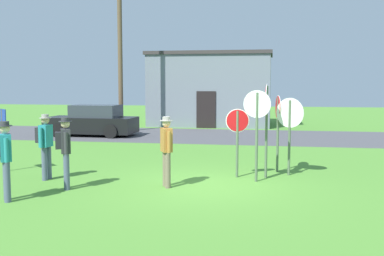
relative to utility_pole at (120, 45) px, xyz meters
name	(u,v)px	position (x,y,z in m)	size (l,w,h in m)	color
ground_plane	(198,185)	(6.00, -11.87, -4.53)	(80.00, 80.00, 0.00)	#518E33
street_asphalt	(234,136)	(6.00, -1.00, -4.53)	(60.00, 6.40, 0.01)	#4C4C51
building_background	(211,89)	(4.12, 4.92, -2.33)	(7.34, 4.56, 4.39)	slate
utility_pole	(120,45)	(0.00, 0.00, 0.00)	(1.80, 0.24, 8.69)	brown
parked_car_on_street	(93,122)	(-0.80, -1.93, -3.84)	(4.33, 2.08, 1.51)	black
stop_sign_low_front	(267,114)	(7.66, -10.62, -2.80)	(0.07, 0.76, 2.54)	#51664C
stop_sign_leaning_left	(278,120)	(7.98, -9.73, -3.03)	(0.14, 0.69, 2.21)	#51664C
stop_sign_nearest	(257,120)	(7.43, -11.16, -2.92)	(0.70, 0.13, 2.37)	#51664C
stop_sign_rear_left	(290,122)	(8.29, -10.15, -3.06)	(0.73, 0.40, 2.15)	#51664C
stop_sign_leaning_right	(237,132)	(6.89, -10.68, -3.29)	(0.63, 0.13, 1.86)	#51664C
person_near_signs	(65,148)	(2.93, -12.81, -3.52)	(0.45, 0.52, 1.74)	#4C5670
person_in_teal	(5,155)	(2.16, -14.10, -3.52)	(0.46, 0.49, 1.74)	#4C5670
person_in_blue	(45,142)	(1.92, -11.87, -3.52)	(0.40, 0.57, 1.74)	#4C5670
person_on_left	(166,147)	(5.27, -12.18, -3.55)	(0.36, 0.51, 1.74)	#7A6B56
info_panel_leftmost	(3,128)	(0.18, -11.04, -3.28)	(0.48, 0.40, 1.82)	#4C4C51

